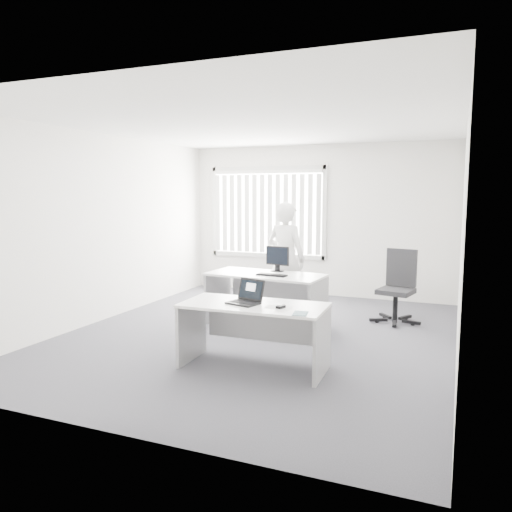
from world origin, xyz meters
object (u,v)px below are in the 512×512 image
at_px(office_chair, 397,300).
at_px(person, 286,259).
at_px(monitor, 277,259).
at_px(desk_near, 254,322).
at_px(desk_far, 266,288).
at_px(laptop, 243,292).

relative_size(office_chair, person, 0.61).
bearing_deg(office_chair, monitor, -145.66).
distance_m(desk_near, monitor, 2.07).
distance_m(desk_far, laptop, 1.84).
bearing_deg(desk_far, laptop, -71.70).
height_order(desk_near, desk_far, desk_far).
xyz_separation_m(desk_near, monitor, (-0.44, 1.97, 0.43)).
bearing_deg(monitor, laptop, -71.64).
height_order(desk_far, monitor, monitor).
bearing_deg(desk_near, desk_far, 105.39).
relative_size(desk_near, monitor, 4.25).
xyz_separation_m(desk_near, laptop, (-0.10, -0.05, 0.33)).
distance_m(desk_near, office_chair, 2.91).
distance_m(person, monitor, 0.43).
relative_size(office_chair, monitor, 2.89).
relative_size(desk_far, office_chair, 1.60).
bearing_deg(office_chair, person, -159.46).
xyz_separation_m(desk_far, monitor, (0.09, 0.26, 0.40)).
relative_size(person, monitor, 4.76).
xyz_separation_m(desk_far, office_chair, (1.74, 0.92, -0.21)).
distance_m(desk_near, person, 2.47).
height_order(desk_near, person, person).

